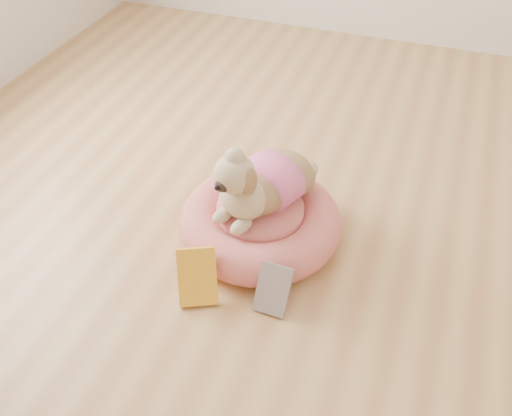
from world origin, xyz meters
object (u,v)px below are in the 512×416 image
(pet_bed, at_px, (260,222))
(dog, at_px, (260,171))
(book_white, at_px, (273,289))
(book_yellow, at_px, (197,277))

(pet_bed, xyz_separation_m, dog, (-0.00, 0.00, 0.26))
(pet_bed, height_order, book_white, pet_bed)
(pet_bed, bearing_deg, dog, 164.23)
(pet_bed, xyz_separation_m, book_yellow, (-0.11, -0.37, 0.02))
(dog, distance_m, book_white, 0.44)
(pet_bed, xyz_separation_m, book_white, (0.16, -0.32, 0.00))
(dog, bearing_deg, book_white, -40.25)
(book_yellow, bearing_deg, dog, 48.06)
(book_yellow, height_order, book_white, book_yellow)
(pet_bed, distance_m, dog, 0.26)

